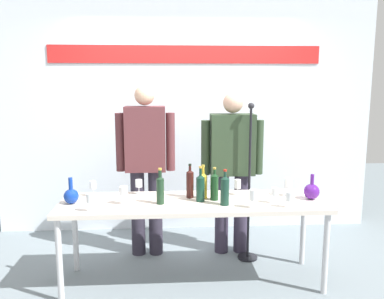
{
  "coord_description": "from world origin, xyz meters",
  "views": [
    {
      "loc": [
        -0.21,
        -3.32,
        1.76
      ],
      "look_at": [
        0.0,
        0.15,
        1.17
      ],
      "focal_mm": 37.15,
      "sensor_mm": 36.0,
      "label": 1
    }
  ],
  "objects_px": {
    "wine_glass_left_2": "(139,184)",
    "display_table": "(193,207)",
    "wine_glass_right_0": "(288,183)",
    "wine_glass_right_1": "(254,195)",
    "wine_bottle_4": "(225,190)",
    "wine_bottle_0": "(200,187)",
    "decanter_blue_right": "(312,191)",
    "wine_bottle_2": "(214,186)",
    "decanter_blue_left": "(71,196)",
    "microphone_stand": "(249,208)",
    "wine_bottle_1": "(203,185)",
    "wine_glass_left_0": "(123,191)",
    "wine_glass_right_3": "(289,197)",
    "presenter_left": "(146,160)",
    "wine_bottle_5": "(160,189)",
    "presenter_right": "(232,163)",
    "wine_bottle_3": "(190,183)",
    "wine_glass_right_4": "(275,192)",
    "wine_glass_left_1": "(90,199)",
    "wine_glass_left_3": "(93,185)",
    "wine_glass_right_2": "(238,184)"
  },
  "relations": [
    {
      "from": "wine_glass_right_1",
      "to": "wine_glass_left_3",
      "type": "bearing_deg",
      "value": 163.23
    },
    {
      "from": "wine_bottle_2",
      "to": "wine_glass_left_2",
      "type": "xyz_separation_m",
      "value": [
        -0.67,
        0.22,
        -0.03
      ]
    },
    {
      "from": "display_table",
      "to": "wine_bottle_3",
      "type": "xyz_separation_m",
      "value": [
        -0.02,
        0.1,
        0.19
      ]
    },
    {
      "from": "wine_glass_left_1",
      "to": "wine_glass_right_2",
      "type": "height_order",
      "value": "wine_glass_left_1"
    },
    {
      "from": "wine_bottle_4",
      "to": "wine_glass_right_3",
      "type": "height_order",
      "value": "wine_bottle_4"
    },
    {
      "from": "wine_bottle_4",
      "to": "wine_glass_left_1",
      "type": "distance_m",
      "value": 1.1
    },
    {
      "from": "wine_glass_right_2",
      "to": "wine_glass_right_3",
      "type": "bearing_deg",
      "value": -47.93
    },
    {
      "from": "wine_glass_right_1",
      "to": "wine_glass_right_3",
      "type": "height_order",
      "value": "wine_glass_right_1"
    },
    {
      "from": "wine_bottle_2",
      "to": "wine_glass_right_1",
      "type": "height_order",
      "value": "wine_bottle_2"
    },
    {
      "from": "decanter_blue_left",
      "to": "decanter_blue_right",
      "type": "relative_size",
      "value": 1.0
    },
    {
      "from": "wine_bottle_1",
      "to": "microphone_stand",
      "type": "bearing_deg",
      "value": 36.3
    },
    {
      "from": "wine_glass_right_1",
      "to": "wine_glass_left_0",
      "type": "bearing_deg",
      "value": 171.09
    },
    {
      "from": "display_table",
      "to": "wine_glass_left_3",
      "type": "relative_size",
      "value": 15.92
    },
    {
      "from": "wine_glass_left_2",
      "to": "wine_glass_right_0",
      "type": "distance_m",
      "value": 1.36
    },
    {
      "from": "wine_glass_right_3",
      "to": "wine_bottle_5",
      "type": "bearing_deg",
      "value": 170.93
    },
    {
      "from": "wine_bottle_2",
      "to": "wine_glass_right_3",
      "type": "xyz_separation_m",
      "value": [
        0.59,
        -0.25,
        -0.03
      ]
    },
    {
      "from": "wine_glass_left_1",
      "to": "wine_glass_right_0",
      "type": "relative_size",
      "value": 0.91
    },
    {
      "from": "wine_bottle_5",
      "to": "wine_glass_right_1",
      "type": "height_order",
      "value": "wine_bottle_5"
    },
    {
      "from": "display_table",
      "to": "microphone_stand",
      "type": "height_order",
      "value": "microphone_stand"
    },
    {
      "from": "decanter_blue_left",
      "to": "microphone_stand",
      "type": "xyz_separation_m",
      "value": [
        1.62,
        0.44,
        -0.29
      ]
    },
    {
      "from": "display_table",
      "to": "wine_glass_right_4",
      "type": "relative_size",
      "value": 17.1
    },
    {
      "from": "presenter_right",
      "to": "wine_bottle_3",
      "type": "height_order",
      "value": "presenter_right"
    },
    {
      "from": "wine_bottle_2",
      "to": "wine_glass_left_1",
      "type": "height_order",
      "value": "wine_bottle_2"
    },
    {
      "from": "wine_bottle_4",
      "to": "wine_bottle_0",
      "type": "bearing_deg",
      "value": 148.83
    },
    {
      "from": "display_table",
      "to": "wine_glass_right_2",
      "type": "relative_size",
      "value": 15.88
    },
    {
      "from": "wine_bottle_5",
      "to": "wine_bottle_4",
      "type": "bearing_deg",
      "value": -6.93
    },
    {
      "from": "presenter_left",
      "to": "wine_glass_right_1",
      "type": "distance_m",
      "value": 1.25
    },
    {
      "from": "wine_bottle_2",
      "to": "wine_glass_left_1",
      "type": "bearing_deg",
      "value": -165.69
    },
    {
      "from": "wine_bottle_4",
      "to": "wine_glass_left_3",
      "type": "height_order",
      "value": "wine_bottle_4"
    },
    {
      "from": "decanter_blue_left",
      "to": "wine_bottle_1",
      "type": "xyz_separation_m",
      "value": [
        1.13,
        0.08,
        0.05
      ]
    },
    {
      "from": "wine_bottle_2",
      "to": "wine_glass_left_0",
      "type": "relative_size",
      "value": 1.88
    },
    {
      "from": "display_table",
      "to": "wine_bottle_4",
      "type": "xyz_separation_m",
      "value": [
        0.26,
        -0.13,
        0.19
      ]
    },
    {
      "from": "wine_glass_left_2",
      "to": "display_table",
      "type": "bearing_deg",
      "value": -26.11
    },
    {
      "from": "wine_glass_right_2",
      "to": "microphone_stand",
      "type": "xyz_separation_m",
      "value": [
        0.16,
        0.27,
        -0.32
      ]
    },
    {
      "from": "wine_bottle_2",
      "to": "wine_bottle_0",
      "type": "bearing_deg",
      "value": -165.09
    },
    {
      "from": "decanter_blue_right",
      "to": "wine_glass_right_4",
      "type": "bearing_deg",
      "value": -164.99
    },
    {
      "from": "wine_bottle_1",
      "to": "wine_glass_right_3",
      "type": "relative_size",
      "value": 2.26
    },
    {
      "from": "wine_bottle_3",
      "to": "wine_glass_right_2",
      "type": "height_order",
      "value": "wine_bottle_3"
    },
    {
      "from": "decanter_blue_right",
      "to": "wine_bottle_2",
      "type": "height_order",
      "value": "wine_bottle_2"
    },
    {
      "from": "presenter_left",
      "to": "wine_bottle_1",
      "type": "xyz_separation_m",
      "value": [
        0.53,
        -0.54,
        -0.12
      ]
    },
    {
      "from": "decanter_blue_left",
      "to": "wine_glass_right_1",
      "type": "height_order",
      "value": "decanter_blue_left"
    },
    {
      "from": "display_table",
      "to": "decanter_blue_right",
      "type": "distance_m",
      "value": 1.05
    },
    {
      "from": "presenter_right",
      "to": "wine_bottle_5",
      "type": "xyz_separation_m",
      "value": [
        -0.72,
        -0.68,
        -0.08
      ]
    },
    {
      "from": "decanter_blue_left",
      "to": "wine_bottle_4",
      "type": "height_order",
      "value": "wine_bottle_4"
    },
    {
      "from": "display_table",
      "to": "wine_bottle_4",
      "type": "distance_m",
      "value": 0.35
    },
    {
      "from": "decanter_blue_right",
      "to": "wine_glass_right_3",
      "type": "height_order",
      "value": "decanter_blue_right"
    },
    {
      "from": "wine_glass_right_0",
      "to": "wine_glass_right_1",
      "type": "bearing_deg",
      "value": -140.07
    },
    {
      "from": "wine_glass_right_3",
      "to": "wine_glass_left_1",
      "type": "bearing_deg",
      "value": -179.8
    },
    {
      "from": "microphone_stand",
      "to": "presenter_left",
      "type": "bearing_deg",
      "value": 169.91
    },
    {
      "from": "wine_bottle_1",
      "to": "wine_glass_right_1",
      "type": "height_order",
      "value": "wine_bottle_1"
    }
  ]
}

